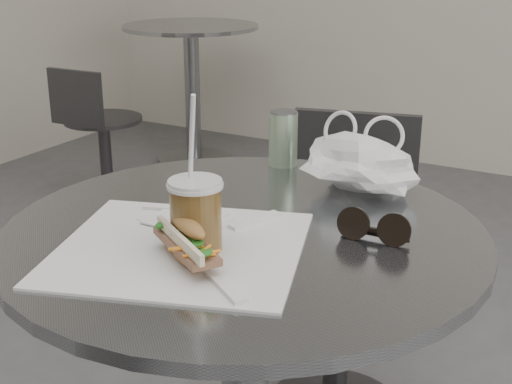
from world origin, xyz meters
The scene contains 11 objects.
cafe_table centered at (0.00, 0.20, 0.47)m, with size 0.76×0.76×0.74m.
bg_table centered at (-1.60, 2.40, 0.47)m, with size 0.70×0.70×0.74m.
chair_far centered at (-0.07, 0.80, 0.34)m, with size 0.40×0.44×0.76m.
bg_chair centered at (-1.57, 1.61, 0.29)m, with size 0.34×0.35×0.65m.
sandwich_paper centered at (-0.04, 0.09, 0.74)m, with size 0.35×0.33×0.00m, color white.
banh_mi centered at (0.00, 0.05, 0.77)m, with size 0.19×0.16×0.06m.
iced_coffee centered at (-0.02, 0.09, 0.80)m, with size 0.08×0.08×0.23m.
sunglasses centered at (0.19, 0.25, 0.76)m, with size 0.11×0.03×0.05m.
plastic_bag centered at (0.09, 0.44, 0.79)m, with size 0.20×0.16×0.10m, color silver, non-canonical shape.
napkin_stack centered at (-0.09, 0.18, 0.74)m, with size 0.14×0.14×0.01m.
drink_can centered at (-0.10, 0.52, 0.79)m, with size 0.06×0.06×0.11m.
Camera 1 is at (0.52, -0.69, 1.17)m, focal length 50.00 mm.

